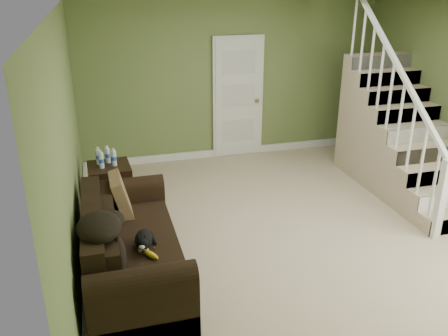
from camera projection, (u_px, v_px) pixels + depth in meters
floor at (293, 230)px, 5.84m from camera, size 5.00×5.50×0.01m
ceiling at (307, 8)px, 4.85m from camera, size 5.00×5.50×0.01m
wall_back at (232, 80)px, 7.80m from camera, size 5.00×0.04×2.60m
wall_left at (68, 149)px, 4.73m from camera, size 0.04×5.50×2.60m
baseboard_back at (232, 151)px, 8.24m from camera, size 5.00×0.04×0.12m
baseboard_left at (85, 254)px, 5.21m from camera, size 0.04×5.50×0.12m
door at (238, 98)px, 7.89m from camera, size 0.86×0.12×2.02m
staircase at (396, 142)px, 6.94m from camera, size 1.00×2.51×2.82m
sofa at (129, 251)px, 4.79m from camera, size 0.92×2.13×0.84m
side_table at (111, 187)px, 6.22m from camera, size 0.56×0.56×0.86m
cat at (144, 240)px, 4.57m from camera, size 0.22×0.46×0.22m
banana at (151, 255)px, 4.44m from camera, size 0.16×0.20×0.06m
throw_pillow at (121, 196)px, 5.24m from camera, size 0.24×0.48×0.49m
throw_blanket at (99, 227)px, 4.14m from camera, size 0.48×0.57×0.21m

